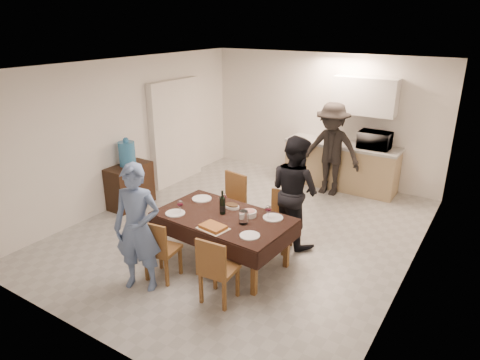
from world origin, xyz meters
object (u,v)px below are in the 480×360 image
(dining_table, at_px, (224,218))
(person_far, at_px, (294,191))
(water_pitcher, at_px, (243,217))
(savoury_tart, at_px, (213,227))
(microwave, at_px, (375,140))
(console, at_px, (130,186))
(water_jug, at_px, (127,154))
(person_near, at_px, (138,228))
(wine_bottle, at_px, (222,202))
(person_kitchen, at_px, (331,149))

(dining_table, distance_m, person_far, 1.20)
(water_pitcher, relative_size, savoury_tart, 0.49)
(microwave, bearing_deg, person_far, 81.02)
(person_far, bearing_deg, console, 27.69)
(water_jug, bearing_deg, savoury_tart, -21.97)
(water_pitcher, bearing_deg, person_far, 79.70)
(dining_table, distance_m, person_near, 1.19)
(wine_bottle, relative_size, person_kitchen, 0.19)
(console, height_order, water_jug, water_jug)
(savoury_tart, relative_size, person_near, 0.23)
(dining_table, height_order, person_kitchen, person_kitchen)
(savoury_tart, distance_m, microwave, 4.13)
(water_pitcher, distance_m, savoury_tart, 0.42)
(wine_bottle, xyz_separation_m, person_near, (-0.50, -1.10, -0.06))
(savoury_tart, height_order, person_near, person_near)
(console, relative_size, savoury_tart, 2.25)
(water_jug, xyz_separation_m, person_near, (1.98, -1.73, -0.17))
(water_jug, relative_size, savoury_tart, 1.17)
(person_far, distance_m, person_kitchen, 2.16)
(water_pitcher, bearing_deg, person_near, -131.99)
(dining_table, height_order, water_pitcher, water_pitcher)
(water_jug, relative_size, person_far, 0.26)
(person_near, distance_m, person_kitchen, 4.32)
(wine_bottle, bearing_deg, savoury_tart, -70.77)
(water_jug, height_order, person_near, person_near)
(console, height_order, water_pitcher, water_pitcher)
(person_kitchen, bearing_deg, wine_bottle, -96.00)
(water_jug, relative_size, person_kitchen, 0.24)
(microwave, distance_m, person_far, 2.63)
(savoury_tart, bearing_deg, water_pitcher, 52.85)
(wine_bottle, bearing_deg, water_pitcher, -14.04)
(water_pitcher, relative_size, person_near, 0.11)
(dining_table, bearing_deg, person_near, -114.44)
(wine_bottle, height_order, person_kitchen, person_kitchen)
(wine_bottle, distance_m, water_pitcher, 0.42)
(wine_bottle, bearing_deg, person_far, 59.04)
(water_pitcher, height_order, person_far, person_far)
(water_jug, xyz_separation_m, person_far, (3.08, 0.37, -0.15))
(person_far, bearing_deg, dining_table, 83.25)
(savoury_tart, bearing_deg, person_far, 72.53)
(microwave, bearing_deg, person_near, 72.16)
(wine_bottle, distance_m, person_far, 1.17)
(console, height_order, person_kitchen, person_kitchen)
(dining_table, bearing_deg, person_far, 65.56)
(water_pitcher, distance_m, microwave, 3.75)
(water_jug, xyz_separation_m, wine_bottle, (2.48, -0.63, -0.11))
(console, xyz_separation_m, microwave, (3.49, 2.96, 0.69))
(savoury_tart, height_order, person_kitchen, person_kitchen)
(dining_table, height_order, wine_bottle, wine_bottle)
(water_jug, distance_m, wine_bottle, 2.57)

